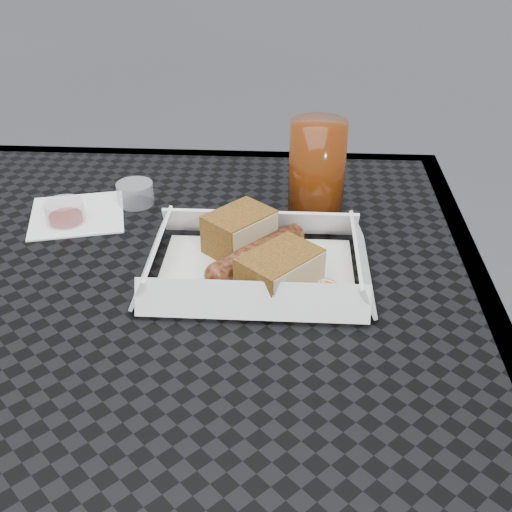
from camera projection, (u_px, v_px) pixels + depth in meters
The scene contains 10 objects.
patio_table at pixel (140, 342), 0.75m from camera, with size 0.80×0.80×0.74m.
food_tray at pixel (257, 272), 0.73m from camera, with size 0.22×0.15×0.00m, color white.
bratwurst at pixel (257, 254), 0.73m from camera, with size 0.11×0.12×0.03m.
bread_near at pixel (239, 231), 0.76m from camera, with size 0.08×0.05×0.05m, color brown.
bread_far at pixel (280, 272), 0.69m from camera, with size 0.08×0.06×0.04m, color brown.
veg_garnish at pixel (319, 287), 0.70m from camera, with size 0.03×0.03×0.00m.
napkin at pixel (77, 215), 0.85m from camera, with size 0.12×0.12×0.00m, color white.
condiment_cup_sauce at pixel (65, 213), 0.83m from camera, with size 0.05×0.05×0.03m, color maroon.
condiment_cup_empty at pixel (135, 194), 0.87m from camera, with size 0.05×0.05×0.03m, color silver.
drink_glass at pixel (317, 174), 0.80m from camera, with size 0.07×0.07×0.14m, color #501F06.
Camera 1 is at (0.17, -0.57, 1.15)m, focal length 45.00 mm.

